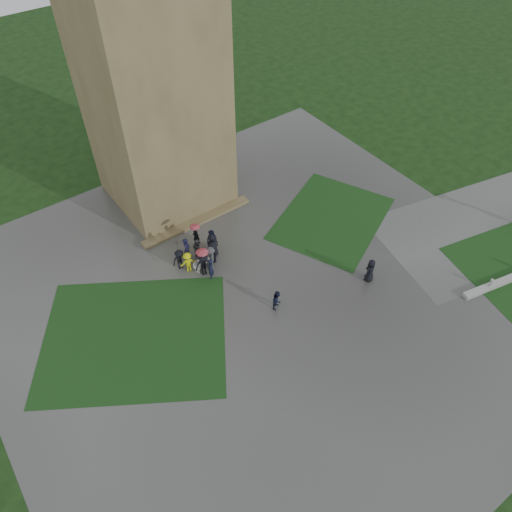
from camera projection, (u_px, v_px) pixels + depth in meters
ground at (284, 314)px, 31.64m from camera, size 120.00×120.00×0.00m
plaza at (265, 294)px, 32.75m from camera, size 34.00×34.00×0.02m
lawn_inset_left at (134, 337)px, 30.41m from camera, size 14.10×13.46×0.01m
lawn_inset_right at (331, 218)px, 37.87m from camera, size 11.12×10.15×0.01m
tower at (152, 88)px, 33.54m from camera, size 8.00×8.00×18.00m
tower_plinth at (197, 221)px, 37.48m from camera, size 9.00×0.80×0.22m
bench at (202, 263)px, 34.12m from camera, size 1.43×0.84×0.79m
visitor_cluster at (200, 252)px, 33.87m from camera, size 3.58×3.87×2.56m
pedestrian_mid at (277, 299)px, 31.48m from camera, size 0.82×0.69×1.47m
pedestrian_near at (370, 270)px, 32.96m from camera, size 0.99×0.77×1.82m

